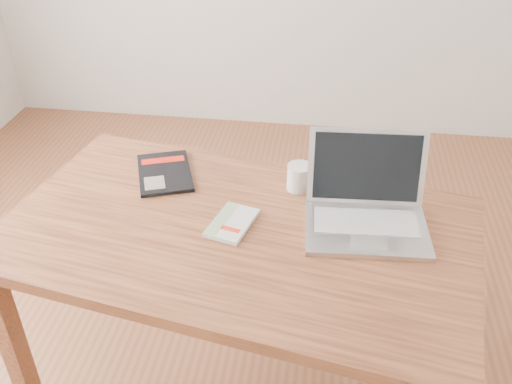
# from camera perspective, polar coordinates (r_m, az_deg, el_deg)

# --- Properties ---
(room) EXTENTS (4.04, 4.04, 2.70)m
(room) POSITION_cam_1_polar(r_m,az_deg,el_deg) (1.66, -2.52, 17.45)
(room) COLOR brown
(room) RESTS_ON ground
(desk) EXTENTS (1.57, 1.07, 0.75)m
(desk) POSITION_cam_1_polar(r_m,az_deg,el_deg) (1.82, -1.83, -5.89)
(desk) COLOR brown
(desk) RESTS_ON ground
(white_guidebook) EXTENTS (0.16, 0.21, 0.02)m
(white_guidebook) POSITION_cam_1_polar(r_m,az_deg,el_deg) (1.77, -2.42, -3.12)
(white_guidebook) COLOR silver
(white_guidebook) RESTS_ON desk
(black_guidebook) EXTENTS (0.26, 0.32, 0.01)m
(black_guidebook) POSITION_cam_1_polar(r_m,az_deg,el_deg) (2.04, -9.13, 1.93)
(black_guidebook) COLOR black
(black_guidebook) RESTS_ON desk
(laptop) EXTENTS (0.39, 0.35, 0.26)m
(laptop) POSITION_cam_1_polar(r_m,az_deg,el_deg) (1.79, 11.00, -1.47)
(laptop) COLOR silver
(laptop) RESTS_ON desk
(coffee_mug) EXTENTS (0.12, 0.08, 0.09)m
(coffee_mug) POSITION_cam_1_polar(r_m,az_deg,el_deg) (1.93, 4.44, 1.52)
(coffee_mug) COLOR white
(coffee_mug) RESTS_ON desk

